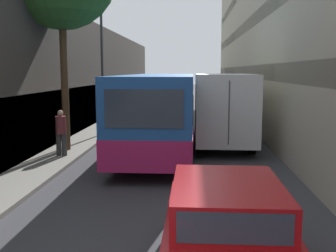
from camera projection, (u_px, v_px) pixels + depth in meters
name	position (u px, v px, depth m)	size (l,w,h in m)	color
ground_plane	(175.00, 144.00, 17.18)	(150.00, 150.00, 0.00)	#38383D
sidewalk_left	(81.00, 142.00, 17.43)	(1.62, 60.00, 0.13)	gray
building_left_shopfront	(37.00, 82.00, 17.18)	(2.40, 60.00, 5.98)	#423D38
car_hatchback	(227.00, 232.00, 6.01)	(1.89, 4.12, 1.51)	#9E0F14
bus	(160.00, 111.00, 15.48)	(2.64, 10.03, 3.04)	#1E519E
box_truck	(221.00, 106.00, 17.61)	(2.31, 8.29, 3.06)	silver
panel_van	(154.00, 102.00, 26.76)	(1.82, 4.33, 1.99)	navy
pedestrian	(61.00, 131.00, 14.23)	(0.39, 0.37, 1.66)	#383838
street_lamp	(101.00, 27.00, 18.60)	(0.36, 0.80, 7.53)	#38383D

